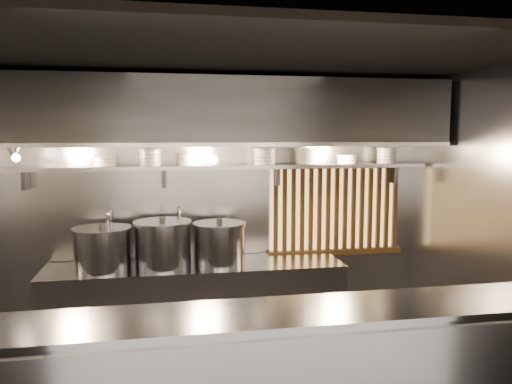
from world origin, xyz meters
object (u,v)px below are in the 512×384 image
object	(u,v)px
heat_lamp	(13,151)
stock_pot_left	(102,249)
pendant_bulb	(214,160)
stock_pot_mid	(220,243)
stock_pot_right	(163,244)

from	to	relation	value
heat_lamp	stock_pot_left	world-z (taller)	heat_lamp
pendant_bulb	stock_pot_mid	xyz separation A→B (m)	(0.04, -0.09, -0.85)
pendant_bulb	stock_pot_left	distance (m)	1.40
stock_pot_left	stock_pot_mid	distance (m)	1.15
pendant_bulb	stock_pot_right	world-z (taller)	pendant_bulb
stock_pot_left	heat_lamp	bearing A→B (deg)	-161.41
heat_lamp	stock_pot_left	distance (m)	1.21
stock_pot_left	stock_pot_right	bearing A→B (deg)	2.24
heat_lamp	stock_pot_right	distance (m)	1.60
stock_pot_left	stock_pot_right	distance (m)	0.58
stock_pot_left	stock_pot_mid	bearing A→B (deg)	1.47
heat_lamp	stock_pot_mid	size ratio (longest dim) A/B	0.61
heat_lamp	pendant_bulb	bearing A→B (deg)	11.00
pendant_bulb	stock_pot_right	bearing A→B (deg)	-169.95
stock_pot_mid	stock_pot_right	world-z (taller)	stock_pot_right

